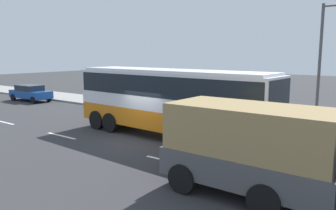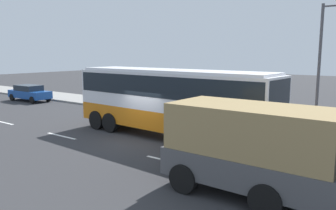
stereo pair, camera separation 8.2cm
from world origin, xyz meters
TOP-DOWN VIEW (x-y plane):
  - ground_plane at (0.00, 0.00)m, footprint 120.00×120.00m
  - sidewalk_curb at (0.00, 8.08)m, footprint 80.00×4.00m
  - lane_centreline at (-1.08, -1.91)m, footprint 28.79×0.16m
  - coach_bus at (0.89, 1.30)m, footprint 11.79×3.20m
  - cargo_truck at (8.18, -3.05)m, footprint 7.64×2.71m
  - car_blue_saloon at (-17.91, 4.70)m, footprint 4.62×1.90m
  - pedestrian_near_curb at (-5.90, 7.29)m, footprint 0.32×0.32m
  - street_lamp at (7.06, 6.84)m, footprint 1.77×0.24m

SIDE VIEW (x-z plane):
  - ground_plane at x=0.00m, z-range 0.00..0.00m
  - lane_centreline at x=-1.08m, z-range 0.00..0.01m
  - sidewalk_curb at x=0.00m, z-range 0.00..0.15m
  - car_blue_saloon at x=-17.91m, z-range 0.05..1.55m
  - pedestrian_near_curb at x=-5.90m, z-range 0.29..2.02m
  - cargo_truck at x=8.18m, z-range 0.12..2.98m
  - coach_bus at x=0.89m, z-range 0.43..4.05m
  - street_lamp at x=7.06m, z-range 0.67..7.58m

